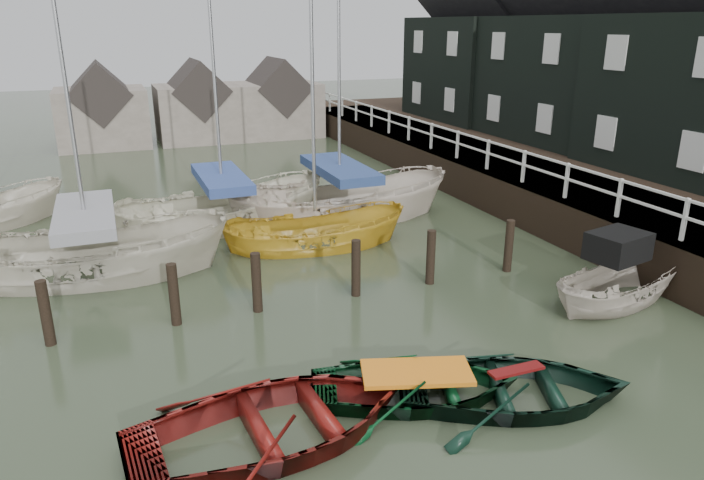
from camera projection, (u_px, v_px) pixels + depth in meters
name	position (u px, v px, depth m)	size (l,w,h in m)	color
ground	(356.00, 364.00, 12.04)	(120.00, 120.00, 0.00)	#2A3320
pier	(489.00, 176.00, 23.88)	(3.04, 32.00, 2.70)	black
land_strip	(602.00, 181.00, 26.02)	(14.00, 38.00, 1.50)	black
quay_houses	(648.00, 38.00, 22.98)	(6.52, 28.14, 10.01)	black
mooring_pilings	(261.00, 290.00, 14.13)	(13.72, 0.22, 1.80)	black
far_sheds	(195.00, 107.00, 34.59)	(14.00, 4.08, 4.39)	#665B51
rowboat_red	(278.00, 440.00, 9.83)	(3.28, 4.59, 0.95)	#60110D
rowboat_green	(416.00, 398.00, 10.96)	(2.60, 3.63, 0.75)	black
rowboat_dkgreen	(513.00, 402.00, 10.83)	(2.86, 4.00, 0.83)	black
motorboat	(617.00, 297.00, 14.75)	(4.27, 2.34, 2.42)	#BAAE9E
sailboat_a	(93.00, 273.00, 16.29)	(7.41, 3.84, 11.16)	beige
sailboat_b	(225.00, 224.00, 20.23)	(7.10, 3.35, 11.56)	beige
sailboat_c	(316.00, 245.00, 18.43)	(5.58, 2.72, 10.25)	gold
sailboat_d	(340.00, 216.00, 21.05)	(7.68, 3.77, 12.87)	beige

